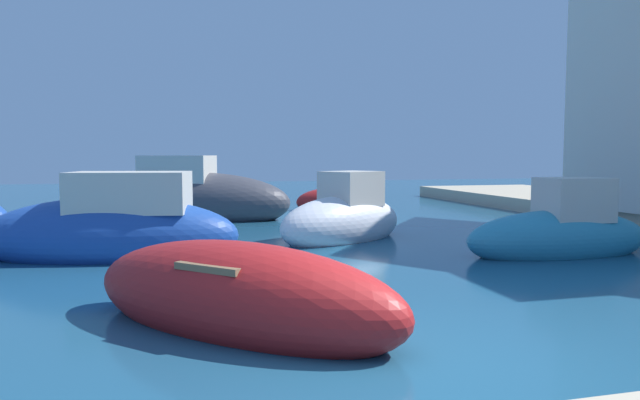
# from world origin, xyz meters

# --- Properties ---
(ground) EXTENTS (80.00, 80.00, 0.00)m
(ground) POSITION_xyz_m (0.00, 0.00, 0.00)
(ground) COLOR #1E5170
(moored_boat_0) EXTENTS (3.22, 1.91, 1.12)m
(moored_boat_0) POSITION_xyz_m (3.65, 15.62, 0.31)
(moored_boat_0) COLOR #B21E1E
(moored_boat_0) RESTS_ON ground
(moored_boat_1) EXTENTS (5.40, 2.68, 2.11)m
(moored_boat_1) POSITION_xyz_m (-3.52, 7.09, 0.57)
(moored_boat_1) COLOR #1E479E
(moored_boat_1) RESTS_ON ground
(moored_boat_5) EXTENTS (4.19, 1.41, 1.89)m
(moored_boat_5) POSITION_xyz_m (5.51, 5.11, 0.46)
(moored_boat_5) COLOR teal
(moored_boat_5) RESTS_ON ground
(moored_boat_6) EXTENTS (4.24, 4.24, 1.36)m
(moored_boat_6) POSITION_xyz_m (-1.59, 1.73, 0.38)
(moored_boat_6) COLOR #B21E1E
(moored_boat_6) RESTS_ON ground
(moored_boat_7) EXTENTS (4.15, 3.33, 2.01)m
(moored_boat_7) POSITION_xyz_m (1.74, 8.32, 0.50)
(moored_boat_7) COLOR white
(moored_boat_7) RESTS_ON ground
(moored_boat_8) EXTENTS (6.73, 4.16, 2.53)m
(moored_boat_8) POSITION_xyz_m (-1.74, 13.89, 0.66)
(moored_boat_8) COLOR #3F3F47
(moored_boat_8) RESTS_ON ground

